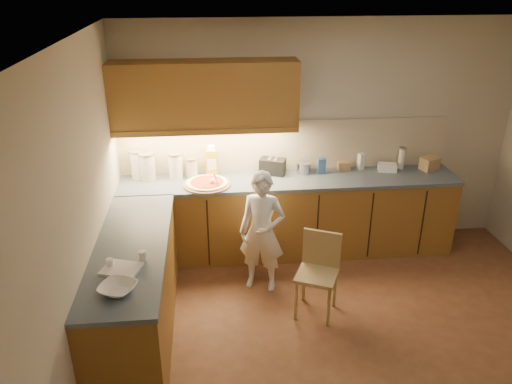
# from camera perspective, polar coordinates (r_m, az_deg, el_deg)

# --- Properties ---
(room) EXTENTS (4.54, 4.50, 2.62)m
(room) POSITION_cam_1_polar(r_m,az_deg,el_deg) (3.83, 13.82, 2.34)
(room) COLOR brown
(room) RESTS_ON ground
(l_counter) EXTENTS (3.77, 2.62, 0.92)m
(l_counter) POSITION_cam_1_polar(r_m,az_deg,el_deg) (5.29, -1.38, -5.17)
(l_counter) COLOR olive
(l_counter) RESTS_ON ground
(backsplash) EXTENTS (3.75, 0.02, 0.58)m
(backsplash) POSITION_cam_1_polar(r_m,az_deg,el_deg) (5.71, 3.48, 5.33)
(backsplash) COLOR beige
(backsplash) RESTS_ON l_counter
(upper_cabinets) EXTENTS (1.95, 0.36, 0.73)m
(upper_cabinets) POSITION_cam_1_polar(r_m,az_deg,el_deg) (5.31, -5.88, 10.95)
(upper_cabinets) COLOR olive
(upper_cabinets) RESTS_ON ground
(pizza_on_board) EXTENTS (0.51, 0.51, 0.20)m
(pizza_on_board) POSITION_cam_1_polar(r_m,az_deg,el_deg) (5.38, -5.60, 0.96)
(pizza_on_board) COLOR #A27F51
(pizza_on_board) RESTS_ON l_counter
(child) EXTENTS (0.54, 0.44, 1.28)m
(child) POSITION_cam_1_polar(r_m,az_deg,el_deg) (5.02, 0.70, -4.61)
(child) COLOR white
(child) RESTS_ON ground
(wooden_chair) EXTENTS (0.48, 0.48, 0.81)m
(wooden_chair) POSITION_cam_1_polar(r_m,az_deg,el_deg) (4.81, 7.17, -8.58)
(wooden_chair) COLOR tan
(wooden_chair) RESTS_ON ground
(mixing_bowl) EXTENTS (0.34, 0.34, 0.06)m
(mixing_bowl) POSITION_cam_1_polar(r_m,az_deg,el_deg) (3.79, -15.52, -10.58)
(mixing_bowl) COLOR white
(mixing_bowl) RESTS_ON l_counter
(canister_a) EXTENTS (0.16, 0.16, 0.33)m
(canister_a) POSITION_cam_1_polar(r_m,az_deg,el_deg) (5.65, -13.37, 3.12)
(canister_a) COLOR white
(canister_a) RESTS_ON l_counter
(canister_b) EXTENTS (0.18, 0.18, 0.31)m
(canister_b) POSITION_cam_1_polar(r_m,az_deg,el_deg) (5.59, -12.28, 2.90)
(canister_b) COLOR beige
(canister_b) RESTS_ON l_counter
(canister_c) EXTENTS (0.16, 0.16, 0.30)m
(canister_c) POSITION_cam_1_polar(r_m,az_deg,el_deg) (5.57, -9.17, 2.99)
(canister_c) COLOR white
(canister_c) RESTS_ON l_counter
(canister_d) EXTENTS (0.14, 0.14, 0.23)m
(canister_d) POSITION_cam_1_polar(r_m,az_deg,el_deg) (5.58, -7.37, 2.79)
(canister_d) COLOR beige
(canister_d) RESTS_ON l_counter
(oil_jug) EXTENTS (0.13, 0.10, 0.36)m
(oil_jug) POSITION_cam_1_polar(r_m,az_deg,el_deg) (5.58, -5.09, 3.42)
(oil_jug) COLOR gold
(oil_jug) RESTS_ON l_counter
(toaster) EXTENTS (0.32, 0.25, 0.18)m
(toaster) POSITION_cam_1_polar(r_m,az_deg,el_deg) (5.64, 1.91, 2.94)
(toaster) COLOR black
(toaster) RESTS_ON l_counter
(steel_pot) EXTENTS (0.17, 0.17, 0.13)m
(steel_pot) POSITION_cam_1_polar(r_m,az_deg,el_deg) (5.70, 5.45, 2.79)
(steel_pot) COLOR #B0AFB4
(steel_pot) RESTS_ON l_counter
(blue_box) EXTENTS (0.09, 0.07, 0.18)m
(blue_box) POSITION_cam_1_polar(r_m,az_deg,el_deg) (5.70, 7.48, 2.97)
(blue_box) COLOR #2F4F8D
(blue_box) RESTS_ON l_counter
(card_box_a) EXTENTS (0.14, 0.10, 0.10)m
(card_box_a) POSITION_cam_1_polar(r_m,az_deg,el_deg) (5.86, 10.00, 2.97)
(card_box_a) COLOR #A57E59
(card_box_a) RESTS_ON l_counter
(white_bottle) EXTENTS (0.08, 0.08, 0.19)m
(white_bottle) POSITION_cam_1_polar(r_m,az_deg,el_deg) (5.90, 11.90, 3.42)
(white_bottle) COLOR white
(white_bottle) RESTS_ON l_counter
(flat_pack) EXTENTS (0.23, 0.19, 0.08)m
(flat_pack) POSITION_cam_1_polar(r_m,az_deg,el_deg) (5.94, 14.77, 2.74)
(flat_pack) COLOR white
(flat_pack) RESTS_ON l_counter
(tall_jar) EXTENTS (0.08, 0.08, 0.25)m
(tall_jar) POSITION_cam_1_polar(r_m,az_deg,el_deg) (6.03, 16.31, 3.77)
(tall_jar) COLOR white
(tall_jar) RESTS_ON l_counter
(card_box_b) EXTENTS (0.23, 0.21, 0.15)m
(card_box_b) POSITION_cam_1_polar(r_m,az_deg,el_deg) (6.10, 19.24, 3.08)
(card_box_b) COLOR tan
(card_box_b) RESTS_ON l_counter
(dough_cloth) EXTENTS (0.34, 0.30, 0.02)m
(dough_cloth) POSITION_cam_1_polar(r_m,az_deg,el_deg) (4.05, -15.12, -8.50)
(dough_cloth) COLOR silver
(dough_cloth) RESTS_ON l_counter
(spice_jar_a) EXTENTS (0.07, 0.07, 0.07)m
(spice_jar_a) POSITION_cam_1_polar(r_m,az_deg,el_deg) (4.09, -16.38, -7.80)
(spice_jar_a) COLOR white
(spice_jar_a) RESTS_ON l_counter
(spice_jar_b) EXTENTS (0.07, 0.07, 0.08)m
(spice_jar_b) POSITION_cam_1_polar(r_m,az_deg,el_deg) (4.11, -12.87, -7.12)
(spice_jar_b) COLOR white
(spice_jar_b) RESTS_ON l_counter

